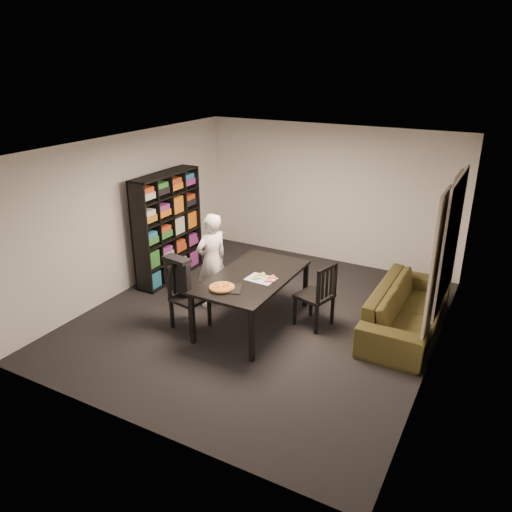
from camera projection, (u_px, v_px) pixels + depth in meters
The scene contains 16 objects.
room at pixel (261, 238), 7.15m from camera, with size 5.01×5.51×2.61m.
window_pane at pixel (452, 241), 6.47m from camera, with size 0.02×1.40×1.60m, color black.
window_frame at pixel (451, 241), 6.47m from camera, with size 0.03×1.52×1.72m, color white.
curtain_left at pixel (434, 279), 6.21m from camera, with size 0.03×0.70×2.25m, color #BCB3A1.
curtain_right at pixel (447, 252), 7.06m from camera, with size 0.03×0.70×2.25m, color #BCB3A1.
bookshelf at pixel (168, 227), 8.72m from camera, with size 0.35×1.50×1.90m, color black.
dining_table at pixel (253, 280), 7.23m from camera, with size 1.04×1.87×0.78m.
chair_left at pixel (185, 291), 7.24m from camera, with size 0.52×0.52×0.97m.
chair_right at pixel (320, 292), 7.19m from camera, with size 0.56×0.56×0.99m.
draped_jacket at pixel (178, 273), 7.22m from camera, with size 0.46×0.26×0.54m.
person at pixel (212, 260), 7.78m from camera, with size 0.56×0.36×1.52m, color white.
baking_tray at pixel (227, 288), 6.80m from camera, with size 0.40×0.32×0.01m, color black.
pepperoni_pizza at pixel (222, 287), 6.78m from camera, with size 0.35×0.35×0.03m.
kitchen_towel at pixel (261, 279), 7.09m from camera, with size 0.40×0.30×0.01m, color silver.
pizza_slices at pixel (265, 277), 7.11m from camera, with size 0.37×0.31×0.01m, color gold, non-canonical shape.
sofa at pixel (407, 309), 7.21m from camera, with size 2.25×0.88×0.66m, color #3A3417.
Camera 1 is at (3.14, -5.95, 3.73)m, focal length 35.00 mm.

